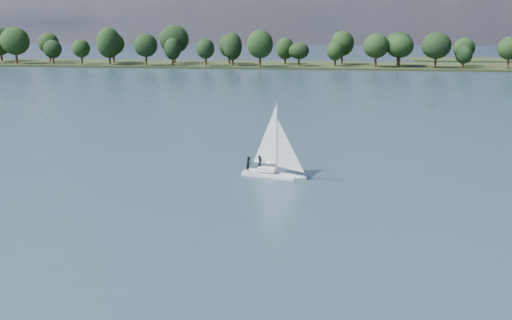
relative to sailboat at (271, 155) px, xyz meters
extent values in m
plane|color=#233342|center=(-6.99, 65.01, -2.57)|extent=(700.00, 700.00, 0.00)
cube|color=black|center=(-6.99, 177.01, -2.57)|extent=(660.00, 40.00, 1.50)
cube|color=silver|center=(0.11, 0.00, -2.57)|extent=(7.27, 3.66, 0.82)
cube|color=silver|center=(0.11, 0.00, -1.75)|extent=(2.31, 1.72, 0.51)
cylinder|color=silver|center=(0.11, 0.00, 2.11)|extent=(0.12, 0.12, 8.24)
imported|color=black|center=(-1.36, 0.49, -1.13)|extent=(0.56, 0.73, 1.78)
imported|color=black|center=(-2.53, -0.16, -1.13)|extent=(0.95, 1.06, 1.78)
camera|label=1|loc=(6.98, -63.95, 14.84)|focal=40.00mm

